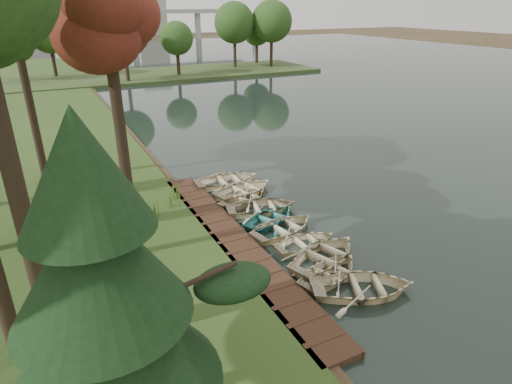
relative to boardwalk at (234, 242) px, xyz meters
name	(u,v)px	position (x,y,z in m)	size (l,w,h in m)	color
ground	(265,237)	(1.60, 0.00, -0.15)	(300.00, 300.00, 0.00)	#3D2F1D
water	(415,99)	(31.60, 20.00, -0.12)	(130.00, 200.00, 0.05)	black
boardwalk	(234,242)	(0.00, 0.00, 0.00)	(1.60, 16.00, 0.30)	#351F14
peninsula	(156,75)	(9.60, 50.00, 0.08)	(50.00, 14.00, 0.45)	#31431D
far_trees	(128,32)	(6.27, 50.00, 6.28)	(45.60, 5.60, 8.80)	black
bridge	(104,15)	(13.91, 120.00, 6.93)	(95.90, 4.00, 8.60)	#A5A5A0
building_a	(148,7)	(31.60, 140.00, 8.85)	(10.00, 8.00, 18.00)	#A5A5A0
building_b	(34,18)	(-3.40, 145.00, 5.85)	(8.00, 8.00, 12.00)	#A5A5A0
rowboat_0	(363,285)	(2.82, -5.47, 0.30)	(2.78, 3.90, 0.81)	beige
rowboat_1	(330,270)	(2.35, -4.07, 0.23)	(2.26, 3.17, 0.66)	beige
rowboat_2	(325,254)	(2.83, -3.05, 0.29)	(2.72, 3.80, 0.79)	beige
rowboat_3	(306,241)	(2.76, -1.66, 0.21)	(2.14, 3.00, 0.62)	beige
rowboat_4	(284,226)	(2.55, -0.10, 0.26)	(2.49, 3.49, 0.72)	beige
rowboat_5	(271,216)	(2.51, 1.09, 0.23)	(2.30, 3.22, 0.67)	teal
rowboat_6	(261,205)	(2.60, 2.32, 0.28)	(2.64, 3.70, 0.77)	beige
rowboat_7	(245,196)	(2.39, 3.84, 0.24)	(2.36, 3.30, 0.68)	beige
rowboat_8	(244,188)	(2.80, 4.80, 0.29)	(2.66, 3.72, 0.77)	beige
rowboat_9	(227,179)	(2.45, 6.48, 0.30)	(2.79, 3.90, 0.81)	beige
stored_rowboat	(96,188)	(-4.73, 8.07, 0.49)	(2.32, 3.25, 0.67)	beige
tree_2	(106,24)	(-4.16, 0.85, 9.21)	(3.48, 3.48, 10.75)	black
tree_6	(9,3)	(-7.17, 11.54, 9.88)	(5.23, 5.23, 12.03)	black
pine_tree	(102,292)	(-6.33, -9.19, 5.58)	(3.80, 3.80, 8.49)	black
reeds_0	(243,270)	(-1.00, -3.07, 0.68)	(0.60, 0.60, 1.06)	#3F661E
reeds_1	(155,207)	(-2.52, 3.99, 0.59)	(0.60, 0.60, 0.88)	#3F661E
reeds_2	(173,196)	(-1.39, 4.63, 0.68)	(0.60, 0.60, 1.07)	#3F661E
reeds_3	(175,189)	(-1.00, 5.47, 0.71)	(0.60, 0.60, 1.12)	#3F661E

